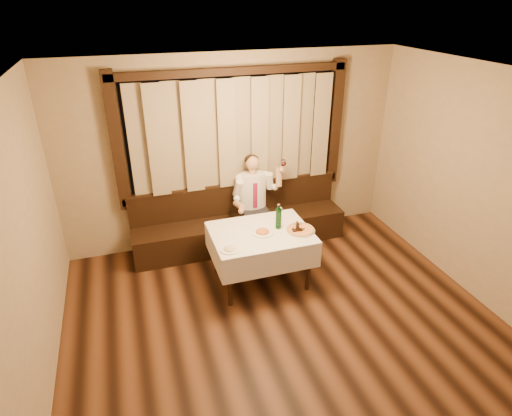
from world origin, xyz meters
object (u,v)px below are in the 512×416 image
object	(u,v)px
pizza	(300,230)
pasta_red	(263,230)
dining_table	(261,239)
banquette	(239,225)
seated_man	(254,195)
pasta_cream	(230,248)
green_bottle	(278,218)
cruet_caddy	(297,229)

from	to	relation	value
pizza	pasta_red	bearing A→B (deg)	168.80
dining_table	pizza	world-z (taller)	pizza
banquette	seated_man	bearing A→B (deg)	-22.78
dining_table	pasta_cream	size ratio (longest dim) A/B	5.43
banquette	pizza	xyz separation A→B (m)	(0.49, -1.16, 0.46)
seated_man	pizza	bearing A→B (deg)	-75.51
banquette	pizza	distance (m)	1.34
pizza	banquette	bearing A→B (deg)	112.90
dining_table	pasta_cream	bearing A→B (deg)	-148.74
green_bottle	seated_man	bearing A→B (deg)	92.18
pasta_red	cruet_caddy	distance (m)	0.44
pasta_red	pasta_cream	bearing A→B (deg)	-152.74
green_bottle	cruet_caddy	distance (m)	0.28
pasta_red	cruet_caddy	world-z (taller)	cruet_caddy
dining_table	green_bottle	world-z (taller)	green_bottle
pizza	pasta_cream	size ratio (longest dim) A/B	1.61
pasta_cream	green_bottle	xyz separation A→B (m)	(0.74, 0.32, 0.11)
pizza	green_bottle	xyz separation A→B (m)	(-0.24, 0.16, 0.13)
pizza	green_bottle	distance (m)	0.32
green_bottle	cruet_caddy	size ratio (longest dim) A/B	2.40
pizza	pasta_red	distance (m)	0.49
pasta_red	green_bottle	distance (m)	0.27
pasta_red	green_bottle	bearing A→B (deg)	15.49
pasta_red	dining_table	bearing A→B (deg)	103.85
dining_table	pasta_red	size ratio (longest dim) A/B	4.49
banquette	pasta_cream	world-z (taller)	banquette
banquette	pasta_cream	bearing A→B (deg)	-110.33
banquette	pasta_red	distance (m)	1.17
green_bottle	seated_man	distance (m)	0.91
pasta_red	banquette	bearing A→B (deg)	90.53
pizza	green_bottle	bearing A→B (deg)	146.37
pizza	seated_man	size ratio (longest dim) A/B	0.27
pasta_cream	cruet_caddy	distance (m)	0.94
pizza	seated_man	xyz separation A→B (m)	(-0.28, 1.07, 0.05)
banquette	pasta_cream	distance (m)	1.49
dining_table	seated_man	world-z (taller)	seated_man
cruet_caddy	seated_man	world-z (taller)	seated_man
pasta_cream	pizza	bearing A→B (deg)	9.41
banquette	dining_table	bearing A→B (deg)	-90.00
dining_table	cruet_caddy	world-z (taller)	cruet_caddy
dining_table	seated_man	distance (m)	0.97
banquette	green_bottle	bearing A→B (deg)	-76.06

